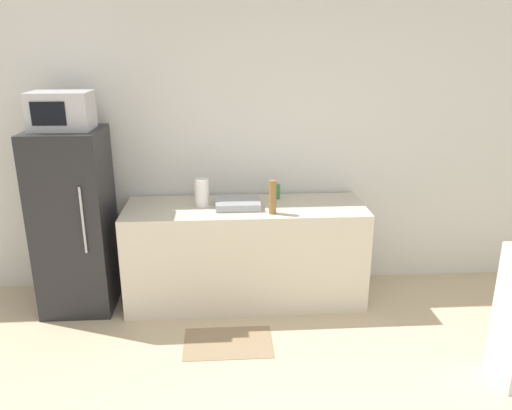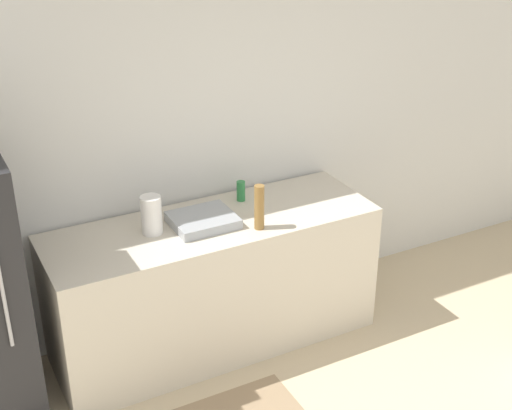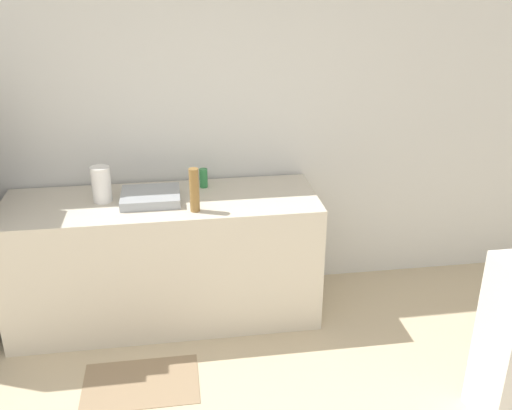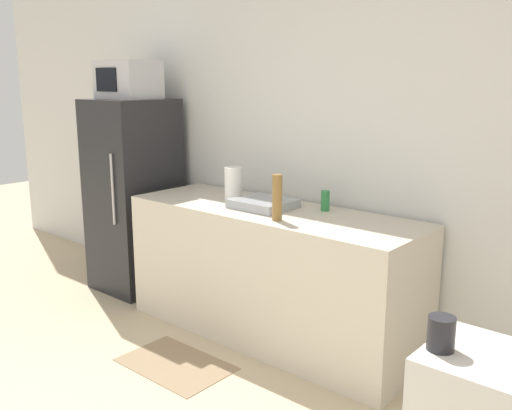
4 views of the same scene
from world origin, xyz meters
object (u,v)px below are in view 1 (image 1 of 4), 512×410
(microwave, at_px, (61,111))
(bottle_tall, at_px, (273,197))
(bottle_short, at_px, (277,192))
(refrigerator, at_px, (75,221))
(paper_towel_roll, at_px, (202,192))

(microwave, distance_m, bottle_tall, 1.84)
(microwave, distance_m, bottle_short, 1.94)
(microwave, xyz_separation_m, bottle_tall, (1.69, -0.20, -0.69))
(refrigerator, height_order, bottle_tall, refrigerator)
(microwave, height_order, bottle_tall, microwave)
(bottle_short, xyz_separation_m, paper_towel_roll, (-0.67, -0.16, 0.05))
(bottle_tall, xyz_separation_m, paper_towel_roll, (-0.59, 0.25, -0.02))
(refrigerator, bearing_deg, bottle_tall, -6.92)
(refrigerator, xyz_separation_m, microwave, (-0.00, -0.00, 0.94))
(refrigerator, distance_m, paper_towel_roll, 1.12)
(bottle_tall, bearing_deg, paper_towel_roll, 157.32)
(bottle_short, bearing_deg, bottle_tall, -101.17)
(refrigerator, xyz_separation_m, bottle_tall, (1.69, -0.20, 0.25))
(bottle_tall, relative_size, bottle_short, 2.12)
(refrigerator, bearing_deg, paper_towel_roll, 2.28)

